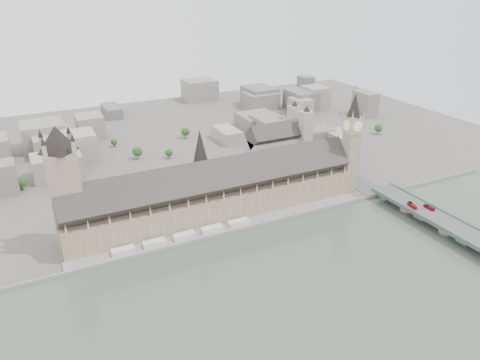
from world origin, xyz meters
name	(u,v)px	position (x,y,z in m)	size (l,w,h in m)	color
ground	(225,225)	(0.00, 0.00, 0.00)	(900.00, 900.00, 0.00)	#595651
river_thames	(344,351)	(0.00, -165.00, 0.00)	(600.00, 600.00, 0.00)	#455148
embankment_wall	(232,232)	(0.00, -15.00, 1.50)	(600.00, 1.50, 3.00)	gray
river_terrace	(228,228)	(0.00, -7.50, 1.00)	(270.00, 15.00, 2.00)	gray
terrace_tents	(184,236)	(-40.00, -7.00, 4.00)	(118.00, 7.00, 4.00)	silver
palace_of_westminster	(215,193)	(0.00, 19.70, 22.71)	(265.00, 40.73, 55.44)	gray
elizabeth_tower	(352,136)	(138.00, 8.00, 58.09)	(17.00, 17.00, 107.50)	gray
victoria_tower	(64,182)	(-122.00, 26.00, 55.20)	(30.00, 30.00, 100.00)	gray
central_tower	(200,155)	(-10.00, 26.00, 57.92)	(13.00, 13.00, 48.00)	tan
westminster_bridge	(440,223)	(162.00, -87.50, 5.12)	(25.00, 325.00, 10.25)	#474749
westminster_abbey	(279,146)	(110.92, 95.00, 25.08)	(68.00, 36.00, 64.00)	gray
city_skyline_inland	(144,128)	(0.00, 245.00, 19.00)	(720.00, 360.00, 38.00)	gray
park_trees	(189,193)	(-10.00, 60.00, 7.50)	(110.00, 30.00, 15.00)	#1B4C1C
red_bus_north	(412,205)	(155.55, -61.36, 11.92)	(2.80, 11.96, 3.33)	red
red_bus_south	(430,207)	(166.40, -70.89, 11.72)	(2.46, 10.53, 2.93)	maroon
car_silver	(425,206)	(166.65, -65.77, 10.90)	(1.38, 3.97, 1.31)	gray
car_approach	(352,167)	(166.33, 35.08, 10.88)	(1.76, 4.33, 1.26)	gray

